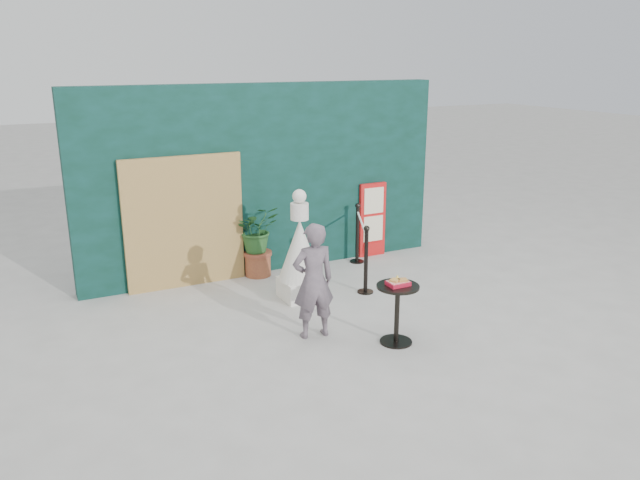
{
  "coord_description": "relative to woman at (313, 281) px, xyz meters",
  "views": [
    {
      "loc": [
        -3.62,
        -6.04,
        3.4
      ],
      "look_at": [
        0.0,
        1.2,
        1.0
      ],
      "focal_mm": 35.0,
      "sensor_mm": 36.0,
      "label": 1
    }
  ],
  "objects": [
    {
      "name": "ground",
      "position": [
        0.47,
        -0.45,
        -0.74
      ],
      "size": [
        60.0,
        60.0,
        0.0
      ],
      "primitive_type": "plane",
      "color": "#ADAAA5",
      "rests_on": "ground"
    },
    {
      "name": "back_wall",
      "position": [
        0.47,
        2.7,
        0.76
      ],
      "size": [
        6.0,
        0.3,
        3.0
      ],
      "primitive_type": "cube",
      "color": "black",
      "rests_on": "ground"
    },
    {
      "name": "bamboo_fence",
      "position": [
        -0.93,
        2.49,
        0.26
      ],
      "size": [
        1.8,
        0.08,
        2.0
      ],
      "primitive_type": "cube",
      "color": "tan",
      "rests_on": "ground"
    },
    {
      "name": "woman",
      "position": [
        0.0,
        0.0,
        0.0
      ],
      "size": [
        0.56,
        0.39,
        1.47
      ],
      "primitive_type": "imported",
      "rotation": [
        0.0,
        0.0,
        3.07
      ],
      "color": "slate",
      "rests_on": "ground"
    },
    {
      "name": "menu_board",
      "position": [
        2.37,
        2.51,
        -0.09
      ],
      "size": [
        0.5,
        0.07,
        1.3
      ],
      "color": "red",
      "rests_on": "ground"
    },
    {
      "name": "statue",
      "position": [
        0.39,
        1.24,
        -0.08
      ],
      "size": [
        0.63,
        0.63,
        1.62
      ],
      "color": "white",
      "rests_on": "ground"
    },
    {
      "name": "cafe_table",
      "position": [
        0.83,
        -0.62,
        -0.24
      ],
      "size": [
        0.52,
        0.52,
        0.75
      ],
      "color": "black",
      "rests_on": "ground"
    },
    {
      "name": "food_basket",
      "position": [
        0.83,
        -0.62,
        0.05
      ],
      "size": [
        0.26,
        0.19,
        0.11
      ],
      "color": "red",
      "rests_on": "cafe_table"
    },
    {
      "name": "planter",
      "position": [
        0.19,
        2.43,
        -0.07
      ],
      "size": [
        0.68,
        0.59,
        1.15
      ],
      "color": "#985D31",
      "rests_on": "ground"
    },
    {
      "name": "stanchion_barrier",
      "position": [
        1.65,
        1.66,
        -0.24
      ],
      "size": [
        0.84,
        1.54,
        1.03
      ],
      "color": "black",
      "rests_on": "ground"
    }
  ]
}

